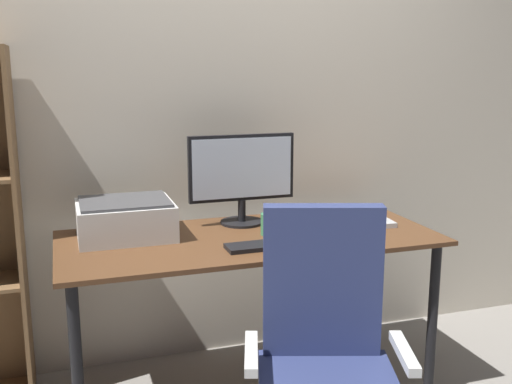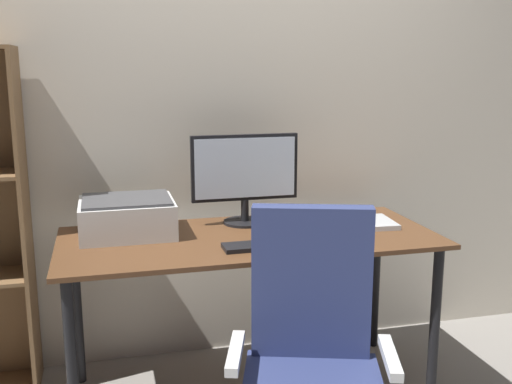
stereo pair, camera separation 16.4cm
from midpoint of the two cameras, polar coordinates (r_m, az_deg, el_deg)
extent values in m
cube|color=beige|center=(3.02, -1.46, 8.83)|extent=(6.40, 0.10, 2.60)
cube|color=#56351E|center=(2.61, 1.19, -4.37)|extent=(1.62, 0.70, 0.02)
cylinder|color=black|center=(2.39, -15.04, -15.95)|extent=(0.04, 0.04, 0.72)
cylinder|color=black|center=(2.79, 18.19, -12.04)|extent=(0.04, 0.04, 0.72)
cylinder|color=black|center=(2.92, -14.98, -10.68)|extent=(0.04, 0.04, 0.72)
cylinder|color=black|center=(3.25, 12.67, -8.21)|extent=(0.04, 0.04, 0.72)
cylinder|color=black|center=(2.81, 0.62, -2.85)|extent=(0.20, 0.20, 0.01)
cylinder|color=black|center=(2.80, 0.62, -1.74)|extent=(0.04, 0.04, 0.10)
cube|color=black|center=(2.76, 0.63, 2.33)|extent=(0.50, 0.03, 0.30)
cube|color=silver|center=(2.74, 0.71, 2.28)|extent=(0.47, 0.01, 0.27)
cube|color=black|center=(2.44, 2.20, -5.11)|extent=(0.29, 0.11, 0.02)
cube|color=black|center=(2.50, 6.71, -4.62)|extent=(0.08, 0.11, 0.03)
cylinder|color=#387F51|center=(2.61, 3.14, -3.09)|extent=(0.08, 0.08, 0.09)
cube|color=#387F51|center=(2.63, 4.13, -2.92)|extent=(0.02, 0.01, 0.05)
cube|color=#B7BABC|center=(2.82, 11.29, -2.91)|extent=(0.34, 0.25, 0.02)
cube|color=silver|center=(2.65, -10.35, -2.42)|extent=(0.40, 0.34, 0.15)
cube|color=#424244|center=(2.63, -10.41, -0.71)|extent=(0.37, 0.31, 0.01)
cube|color=navy|center=(2.06, 7.56, -8.42)|extent=(0.40, 0.19, 0.52)
cube|color=silver|center=(1.95, 0.52, -14.98)|extent=(0.12, 0.26, 0.03)
cube|color=silver|center=(1.99, 14.96, -14.88)|extent=(0.12, 0.26, 0.03)
cube|color=brown|center=(2.82, -19.36, -2.95)|extent=(0.02, 0.28, 1.54)
camera|label=1|loc=(0.08, -88.16, 0.39)|focal=42.33mm
camera|label=2|loc=(0.08, 91.84, -0.39)|focal=42.33mm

